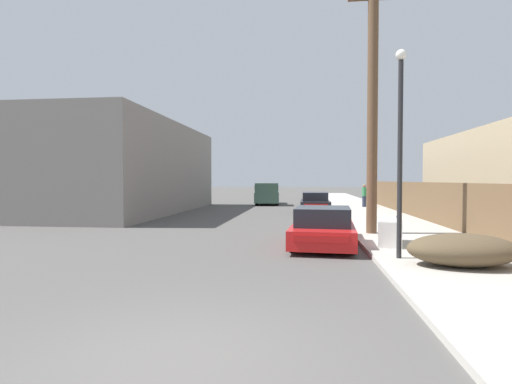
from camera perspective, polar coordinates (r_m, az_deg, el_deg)
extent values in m
plane|color=#4F4C49|center=(4.94, -12.00, -22.84)|extent=(220.00, 220.00, 0.00)
cube|color=#ADA89E|center=(28.08, 14.75, -2.38)|extent=(4.20, 63.00, 0.12)
cube|color=silver|center=(12.72, 18.63, -5.41)|extent=(1.00, 1.86, 0.74)
cube|color=white|center=(12.68, 18.64, -3.68)|extent=(0.96, 1.78, 0.03)
cube|color=#333335|center=(13.22, 19.43, -3.36)|extent=(0.07, 0.20, 0.02)
cube|color=gray|center=(12.96, 18.65, -3.49)|extent=(0.66, 0.21, 0.01)
cube|color=gray|center=(12.41, 18.64, -3.72)|extent=(0.66, 0.21, 0.01)
cube|color=red|center=(12.65, 9.55, -5.71)|extent=(2.14, 4.27, 0.54)
cube|color=black|center=(12.22, 9.52, -3.42)|extent=(1.73, 2.10, 0.54)
cube|color=#B21414|center=(10.57, 9.28, -6.66)|extent=(1.44, 0.13, 0.19)
cylinder|color=black|center=(13.98, 6.35, -5.36)|extent=(0.24, 0.66, 0.65)
cylinder|color=black|center=(13.94, 13.00, -5.41)|extent=(0.24, 0.66, 0.65)
cylinder|color=black|center=(11.44, 5.32, -6.95)|extent=(0.24, 0.66, 0.65)
cylinder|color=black|center=(11.40, 13.48, -7.02)|extent=(0.24, 0.66, 0.65)
cube|color=black|center=(24.91, 8.40, -1.92)|extent=(1.74, 4.27, 0.64)
cube|color=black|center=(24.71, 8.42, -0.61)|extent=(1.49, 2.39, 0.51)
cube|color=#B21414|center=(22.76, 8.55, -1.98)|extent=(1.35, 0.03, 0.23)
cylinder|color=black|center=(26.23, 6.69, -2.04)|extent=(0.20, 0.65, 0.65)
cylinder|color=black|center=(26.27, 9.94, -2.05)|extent=(0.20, 0.65, 0.65)
cylinder|color=black|center=(23.59, 6.68, -2.47)|extent=(0.20, 0.65, 0.65)
cylinder|color=black|center=(23.64, 10.29, -2.47)|extent=(0.20, 0.65, 0.65)
cube|color=#385647|center=(33.49, 1.66, -0.69)|extent=(2.22, 5.42, 0.82)
cube|color=#385647|center=(32.00, 1.57, 0.60)|extent=(1.94, 2.49, 0.75)
cube|color=black|center=(32.00, 1.57, 0.64)|extent=(1.97, 2.45, 0.41)
cylinder|color=black|center=(31.83, 2.99, -1.16)|extent=(0.31, 0.89, 0.88)
cylinder|color=black|center=(31.89, 0.12, -1.15)|extent=(0.31, 0.89, 0.88)
cylinder|color=black|center=(35.13, 3.05, -0.89)|extent=(0.31, 0.89, 0.88)
cylinder|color=black|center=(35.18, 0.45, -0.88)|extent=(0.31, 0.89, 0.88)
cylinder|color=brown|center=(15.28, 16.31, 12.03)|extent=(0.37, 0.37, 9.36)
cylinder|color=#232326|center=(10.44, 19.87, 4.35)|extent=(0.12, 0.12, 4.85)
sphere|color=white|center=(10.86, 20.02, 17.95)|extent=(0.26, 0.26, 0.26)
ellipsoid|color=brown|center=(10.11, 27.42, -7.35)|extent=(2.40, 1.44, 0.74)
cube|color=brown|center=(21.14, 22.78, -1.16)|extent=(0.08, 35.61, 1.82)
cube|color=gray|center=(26.74, -17.79, 3.23)|extent=(7.00, 16.26, 5.57)
cylinder|color=#282D42|center=(29.57, 15.20, -1.31)|extent=(0.28, 0.28, 0.77)
cylinder|color=#337F4C|center=(29.54, 15.21, 0.02)|extent=(0.34, 0.34, 0.61)
sphere|color=#8C664C|center=(29.53, 15.21, 0.84)|extent=(0.23, 0.23, 0.23)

